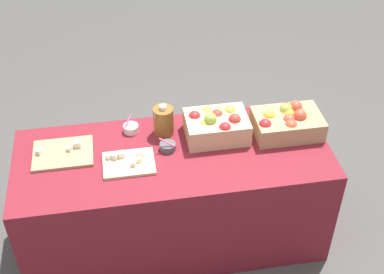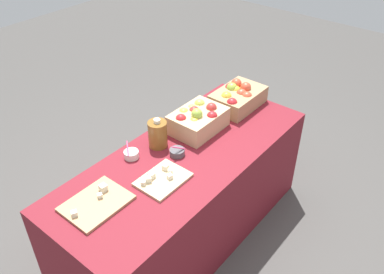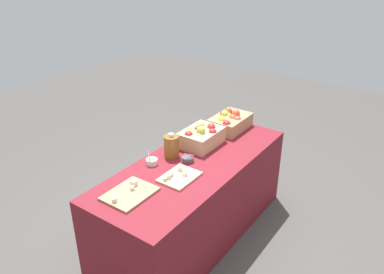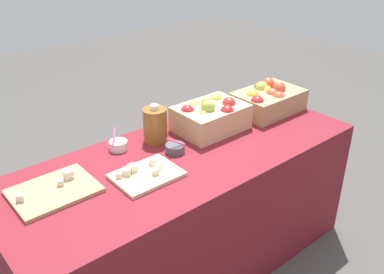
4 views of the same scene
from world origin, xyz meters
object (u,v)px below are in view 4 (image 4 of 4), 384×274
at_px(sample_bowl_near, 175,148).
at_px(cider_jug, 155,125).
at_px(cutting_board_front, 146,174).
at_px(cutting_board_back, 54,190).
at_px(apple_crate_left, 268,99).
at_px(sample_bowl_mid, 118,145).
at_px(apple_crate_middle, 210,116).

xyz_separation_m(sample_bowl_near, cider_jug, (-0.00, 0.16, 0.07)).
relative_size(cutting_board_front, cutting_board_back, 0.85).
xyz_separation_m(apple_crate_left, cider_jug, (-0.76, 0.12, 0.01)).
xyz_separation_m(cutting_board_front, cutting_board_back, (-0.38, 0.15, -0.00)).
bearing_deg(cutting_board_front, sample_bowl_near, 21.06).
relative_size(cutting_board_back, cider_jug, 1.71).
relative_size(apple_crate_left, sample_bowl_mid, 3.92).
xyz_separation_m(apple_crate_middle, cutting_board_back, (-0.94, -0.02, -0.07)).
bearing_deg(cutting_board_back, sample_bowl_mid, 20.13).
height_order(cutting_board_back, sample_bowl_near, sample_bowl_near).
relative_size(apple_crate_middle, sample_bowl_near, 3.72).
bearing_deg(apple_crate_left, apple_crate_middle, 175.04).
bearing_deg(cutting_board_front, sample_bowl_mid, 82.77).
xyz_separation_m(apple_crate_middle, cutting_board_front, (-0.56, -0.17, -0.07)).
bearing_deg(sample_bowl_near, sample_bowl_mid, 134.32).
bearing_deg(cider_jug, cutting_board_back, -170.15).
bearing_deg(cider_jug, cutting_board_front, -133.04).
height_order(cutting_board_front, sample_bowl_mid, sample_bowl_mid).
height_order(apple_crate_left, cider_jug, cider_jug).
relative_size(apple_crate_middle, cutting_board_front, 1.27).
distance_m(cutting_board_front, cutting_board_back, 0.41).
bearing_deg(sample_bowl_mid, sample_bowl_near, -45.68).
distance_m(apple_crate_middle, cutting_board_back, 0.94).
bearing_deg(sample_bowl_mid, cider_jug, -12.55).
bearing_deg(cutting_board_back, apple_crate_left, -0.61).
bearing_deg(sample_bowl_near, cutting_board_front, -158.94).
bearing_deg(sample_bowl_mid, apple_crate_left, -9.89).
distance_m(sample_bowl_near, sample_bowl_mid, 0.29).
bearing_deg(apple_crate_middle, cider_jug, 165.14).
xyz_separation_m(cutting_board_back, cider_jug, (0.62, 0.11, 0.08)).
relative_size(cutting_board_front, cider_jug, 1.45).
distance_m(apple_crate_middle, cutting_board_front, 0.59).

